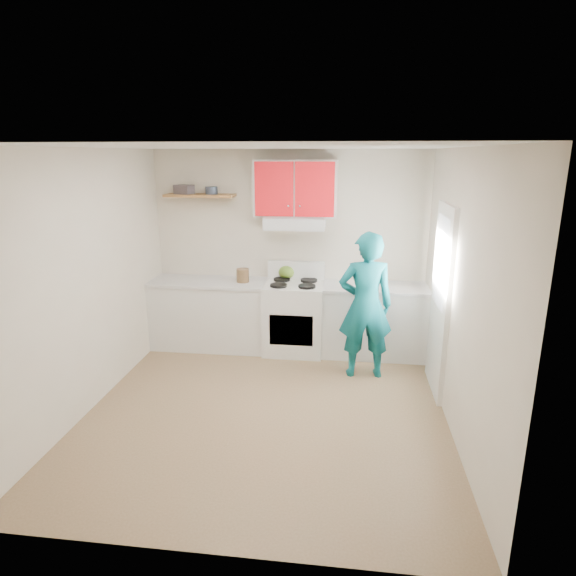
# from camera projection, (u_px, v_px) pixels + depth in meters

# --- Properties ---
(floor) EXTENTS (3.80, 3.80, 0.00)m
(floor) POSITION_uv_depth(u_px,v_px,m) (267.00, 409.00, 4.99)
(floor) COLOR brown
(floor) RESTS_ON ground
(ceiling) EXTENTS (3.60, 3.80, 0.04)m
(ceiling) POSITION_uv_depth(u_px,v_px,m) (264.00, 147.00, 4.29)
(ceiling) COLOR white
(ceiling) RESTS_ON floor
(back_wall) EXTENTS (3.60, 0.04, 2.60)m
(back_wall) POSITION_uv_depth(u_px,v_px,m) (289.00, 250.00, 6.46)
(back_wall) COLOR beige
(back_wall) RESTS_ON floor
(front_wall) EXTENTS (3.60, 0.04, 2.60)m
(front_wall) POSITION_uv_depth(u_px,v_px,m) (210.00, 374.00, 2.82)
(front_wall) COLOR beige
(front_wall) RESTS_ON floor
(left_wall) EXTENTS (0.04, 3.80, 2.60)m
(left_wall) POSITION_uv_depth(u_px,v_px,m) (89.00, 282.00, 4.86)
(left_wall) COLOR beige
(left_wall) RESTS_ON floor
(right_wall) EXTENTS (0.04, 3.80, 2.60)m
(right_wall) POSITION_uv_depth(u_px,v_px,m) (459.00, 294.00, 4.42)
(right_wall) COLOR beige
(right_wall) RESTS_ON floor
(door) EXTENTS (0.05, 0.85, 2.05)m
(door) POSITION_uv_depth(u_px,v_px,m) (440.00, 301.00, 5.17)
(door) COLOR white
(door) RESTS_ON floor
(door_glass) EXTENTS (0.01, 0.55, 0.95)m
(door_glass) POSITION_uv_depth(u_px,v_px,m) (441.00, 262.00, 5.06)
(door_glass) COLOR white
(door_glass) RESTS_ON door
(counter_left) EXTENTS (1.52, 0.60, 0.90)m
(counter_left) POSITION_uv_depth(u_px,v_px,m) (210.00, 314.00, 6.52)
(counter_left) COLOR silver
(counter_left) RESTS_ON floor
(counter_right) EXTENTS (1.32, 0.60, 0.90)m
(counter_right) POSITION_uv_depth(u_px,v_px,m) (374.00, 321.00, 6.26)
(counter_right) COLOR silver
(counter_right) RESTS_ON floor
(stove) EXTENTS (0.76, 0.65, 0.92)m
(stove) POSITION_uv_depth(u_px,v_px,m) (294.00, 318.00, 6.36)
(stove) COLOR white
(stove) RESTS_ON floor
(range_hood) EXTENTS (0.76, 0.44, 0.15)m
(range_hood) POSITION_uv_depth(u_px,v_px,m) (295.00, 223.00, 6.13)
(range_hood) COLOR silver
(range_hood) RESTS_ON back_wall
(upper_cabinets) EXTENTS (1.02, 0.33, 0.70)m
(upper_cabinets) POSITION_uv_depth(u_px,v_px,m) (296.00, 188.00, 6.07)
(upper_cabinets) COLOR red
(upper_cabinets) RESTS_ON back_wall
(shelf) EXTENTS (0.90, 0.30, 0.04)m
(shelf) POSITION_uv_depth(u_px,v_px,m) (200.00, 195.00, 6.26)
(shelf) COLOR brown
(shelf) RESTS_ON back_wall
(books) EXTENTS (0.26, 0.22, 0.12)m
(books) POSITION_uv_depth(u_px,v_px,m) (184.00, 189.00, 6.23)
(books) COLOR #463E42
(books) RESTS_ON shelf
(tin) EXTENTS (0.21, 0.21, 0.10)m
(tin) POSITION_uv_depth(u_px,v_px,m) (211.00, 190.00, 6.20)
(tin) COLOR #333D4C
(tin) RESTS_ON shelf
(kettle) EXTENTS (0.22, 0.22, 0.18)m
(kettle) POSITION_uv_depth(u_px,v_px,m) (286.00, 272.00, 6.47)
(kettle) COLOR #527420
(kettle) RESTS_ON stove
(crock) EXTENTS (0.19, 0.19, 0.20)m
(crock) POSITION_uv_depth(u_px,v_px,m) (243.00, 276.00, 6.30)
(crock) COLOR brown
(crock) RESTS_ON counter_left
(cutting_board) EXTENTS (0.34, 0.26, 0.02)m
(cutting_board) POSITION_uv_depth(u_px,v_px,m) (350.00, 287.00, 6.14)
(cutting_board) COLOR olive
(cutting_board) RESTS_ON counter_right
(silicone_mat) EXTENTS (0.33, 0.28, 0.01)m
(silicone_mat) POSITION_uv_depth(u_px,v_px,m) (398.00, 289.00, 6.06)
(silicone_mat) COLOR red
(silicone_mat) RESTS_ON counter_right
(person) EXTENTS (0.67, 0.48, 1.72)m
(person) POSITION_uv_depth(u_px,v_px,m) (366.00, 306.00, 5.54)
(person) COLOR #0B5F68
(person) RESTS_ON floor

